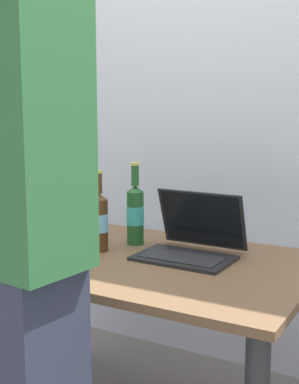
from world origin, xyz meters
name	(u,v)px	position (x,y,z in m)	size (l,w,h in m)	color
desk	(141,288)	(0.00, 0.00, 0.60)	(1.26, 0.82, 0.72)	brown
laptop	(191,241)	(0.15, 0.11, 0.77)	(0.36, 0.32, 0.24)	black
beer_bottle_green	(100,220)	(-0.19, 0.00, 0.84)	(0.07, 0.07, 0.32)	#472B14
beer_bottle_dark	(135,213)	(-0.12, 0.16, 0.85)	(0.07, 0.07, 0.34)	#1E5123
person_figure	(14,258)	(0.01, -0.68, 0.89)	(0.41, 0.31, 1.76)	#2D3347
back_wall	(223,101)	(0.00, 0.78, 1.30)	(6.00, 0.10, 2.60)	silver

